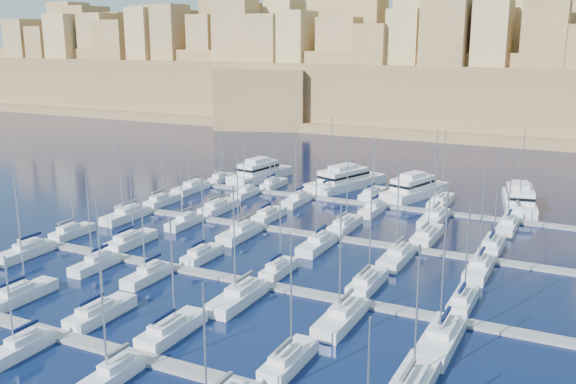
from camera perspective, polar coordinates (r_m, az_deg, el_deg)
The scene contains 53 objects.
ground at distance 92.29m, azimuth 0.99°, elevation -5.78°, with size 600.00×600.00×0.00m, color black.
pontoon_near at distance 65.68m, azimuth -12.29°, elevation -14.36°, with size 84.00×2.00×0.40m, color slate.
pontoon_mid_near at distance 82.23m, azimuth -2.64°, elevation -8.14°, with size 84.00×2.00×0.40m, color slate.
pontoon_mid_far at distance 100.88m, azimuth 3.44°, elevation -3.97°, with size 84.00×2.00×0.40m, color slate.
pontoon_far at distance 120.67m, azimuth 7.54°, elevation -1.11°, with size 84.00×2.00×0.40m, color slate.
sailboat_1 at distance 83.90m, azimuth -22.57°, elevation -8.38°, with size 2.65×8.83×12.93m.
sailboat_2 at distance 75.76m, azimuth -16.34°, elevation -10.23°, with size 2.74×9.12×14.42m.
sailboat_3 at distance 70.03m, azimuth -10.30°, elevation -11.92°, with size 2.78×9.27×13.06m.
sailboat_4 at distance 63.09m, azimuth 0.05°, elevation -14.71°, with size 2.53×8.44×13.22m.
sailboat_5 at distance 60.23m, azimuth 10.92°, elevation -16.44°, with size 3.07×10.25×13.87m.
sailboat_8 at distance 70.39m, azimuth -22.81°, elevation -12.72°, with size 2.27×7.56×10.85m.
sailboat_9 at distance 62.76m, azimuth -15.43°, elevation -15.44°, with size 2.20×7.35×11.11m.
sailboat_12 at distance 106.89m, azimuth -18.65°, elevation -3.38°, with size 2.35×7.85×12.30m.
sailboat_13 at distance 99.93m, azimuth -13.76°, elevation -4.20°, with size 2.77×9.24×14.51m.
sailboat_14 at distance 91.69m, azimuth -7.64°, elevation -5.57°, with size 2.34×7.80×12.16m.
sailboat_15 at distance 85.61m, azimuth -0.83°, elevation -6.87°, with size 2.23×7.42×10.49m.
sailboat_16 at distance 81.79m, azimuth 7.08°, elevation -7.94°, with size 2.70×8.99×14.44m.
sailboat_17 at distance 78.60m, azimuth 15.30°, elevation -9.29°, with size 2.41×8.04×12.36m.
sailboat_18 at distance 99.47m, azimuth -22.37°, elevation -4.95°, with size 2.76×9.19×13.06m.
sailboat_19 at distance 91.19m, azimuth -16.77°, elevation -6.14°, with size 2.34×7.81×13.60m.
sailboat_20 at distance 85.44m, azimuth -12.35°, elevation -7.23°, with size 2.41×8.05×12.22m.
sailboat_21 at distance 76.96m, azimuth -4.45°, elevation -9.29°, with size 3.06×10.21×14.76m.
sailboat_22 at distance 71.79m, azimuth 4.74°, elevation -11.06°, with size 2.98×9.93×13.91m.
sailboat_23 at distance 68.60m, azimuth 13.41°, elevation -12.61°, with size 3.21×10.69×16.94m.
sailboat_24 at distance 122.48m, azimuth -11.15°, elevation -0.78°, with size 2.48×8.28×13.37m.
sailboat_25 at distance 116.26m, azimuth -6.18°, elevation -1.36°, with size 2.93×9.78×14.74m.
sailboat_26 at distance 110.60m, azimuth -1.70°, elevation -2.07°, with size 2.59×8.62×14.00m.
sailboat_27 at distance 105.29m, azimuth 5.09°, elevation -2.93°, with size 2.79×9.29×15.28m.
sailboat_28 at distance 101.70m, azimuth 12.25°, elevation -3.80°, with size 2.97×9.89×14.99m.
sailboat_29 at distance 99.69m, azimuth 17.74°, elevation -4.51°, with size 2.81×9.36×15.03m.
sailboat_30 at distance 113.83m, azimuth -14.25°, elevation -2.02°, with size 3.07×10.25×16.95m.
sailboat_31 at distance 107.96m, azimuth -9.23°, elevation -2.65°, with size 2.31×7.71×13.25m.
sailboat_32 at distance 101.08m, azimuth -4.26°, elevation -3.63°, with size 2.94×9.79×14.21m.
sailboat_33 at distance 95.52m, azimuth 2.62°, elevation -4.64°, with size 2.81×9.36×14.06m.
sailboat_34 at distance 91.39m, azimuth 9.65°, elevation -5.68°, with size 2.91×9.70×15.29m.
sailboat_35 at distance 89.29m, azimuth 16.62°, elevation -6.54°, with size 2.78×9.26×15.02m.
sailboat_36 at distance 140.04m, azimuth -5.94°, elevation 1.21°, with size 2.30×7.65×12.37m.
sailboat_37 at distance 133.98m, azimuth -1.29°, elevation 0.71°, with size 2.42×8.07×11.55m.
sailboat_38 at distance 129.65m, azimuth 3.73°, elevation 0.27°, with size 2.97×9.90×15.81m.
sailboat_39 at distance 126.29m, azimuth 7.54°, elevation -0.20°, with size 2.83×9.43×12.93m.
sailboat_40 at distance 123.11m, azimuth 13.42°, elevation -0.81°, with size 3.02×10.08×14.14m.
sailboat_41 at distance 120.74m, azimuth 19.76°, elevation -1.53°, with size 2.89×9.64×15.56m.
sailboat_42 at distance 131.86m, azimuth -8.59°, elevation 0.36°, with size 2.93×9.77×13.72m.
sailboat_43 at distance 126.47m, azimuth -3.80°, elevation -0.10°, with size 2.21×7.38×11.52m.
sailboat_44 at distance 120.74m, azimuth 0.79°, elevation -0.73°, with size 2.57×8.55×12.58m.
sailboat_45 at distance 115.23m, azimuth 7.53°, elevation -1.55°, with size 2.58×8.61×13.07m.
sailboat_46 at distance 111.36m, azimuth 12.85°, elevation -2.29°, with size 3.17×10.56×16.20m.
sailboat_47 at distance 110.11m, azimuth 18.93°, elevation -2.90°, with size 2.71×9.04×13.19m.
motor_yacht_a at distance 140.81m, azimuth -2.56°, elevation 1.76°, with size 7.80×17.93×5.25m.
motor_yacht_b at distance 133.60m, azimuth 5.07°, elevation 1.07°, with size 12.05×20.43×5.25m.
motor_yacht_c at distance 127.97m, azimuth 11.15°, elevation 0.30°, with size 9.91×17.96×5.25m.
motor_yacht_d at distance 124.54m, azimuth 19.86°, elevation -0.63°, with size 8.33×18.01×5.25m.
fortified_city at distance 237.41m, azimuth 17.52°, elevation 9.17°, with size 460.00×108.95×59.52m.
Camera 1 is at (37.32, -78.63, 30.70)m, focal length 40.00 mm.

